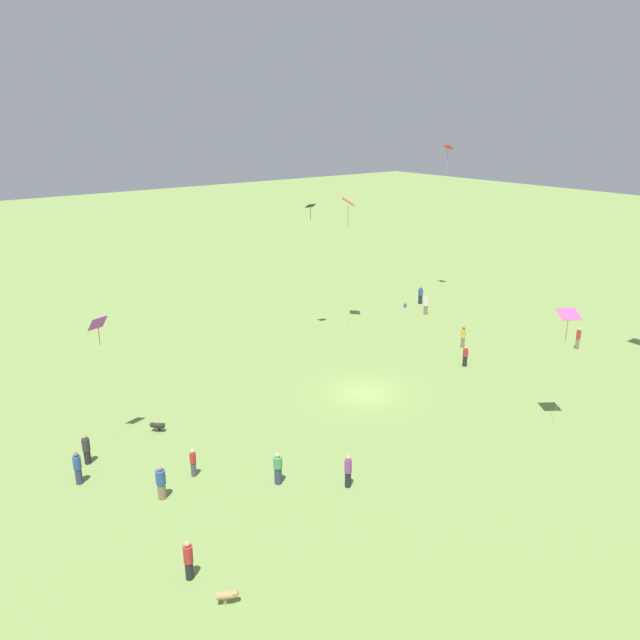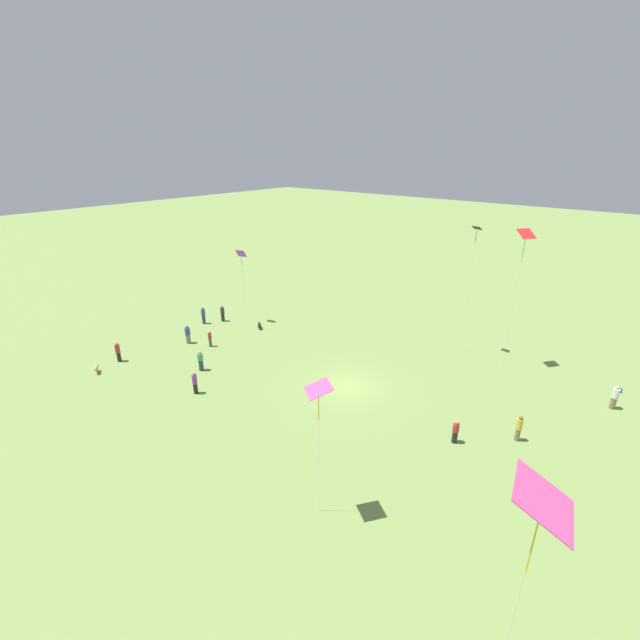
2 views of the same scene
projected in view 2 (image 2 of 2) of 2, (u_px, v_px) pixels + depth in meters
The scene contains 19 objects.
ground_plane at pixel (347, 387), 32.48m from camera, with size 240.00×240.00×0.00m, color #7A994C.
person_0 at pixel (203, 315), 43.67m from camera, with size 0.54×0.54×1.80m.
person_1 at pixel (455, 432), 26.12m from camera, with size 0.46×0.46×1.59m.
person_2 at pixel (519, 428), 26.27m from camera, with size 0.41×0.41×1.77m.
person_3 at pixel (615, 397), 29.49m from camera, with size 0.59×0.59×1.78m.
person_4 at pixel (223, 314), 44.31m from camera, with size 0.59×0.59×1.72m.
person_5 at pixel (118, 352), 35.98m from camera, with size 0.52×0.52×1.79m.
person_7 at pixel (188, 334), 39.33m from camera, with size 0.47×0.47×1.79m.
person_9 at pixel (201, 361), 34.56m from camera, with size 0.61×0.61×1.75m.
person_10 at pixel (195, 383), 31.29m from camera, with size 0.52×0.52×1.79m.
person_11 at pixel (210, 338), 38.72m from camera, with size 0.42×0.42×1.57m.
kite_0 at pixel (319, 392), 18.85m from camera, with size 1.56×1.54×7.28m.
kite_2 at pixel (476, 236), 34.41m from camera, with size 0.77×0.71×11.06m.
kite_3 at pixel (526, 238), 31.92m from camera, with size 1.49×1.52×11.22m.
kite_4 at pixel (541, 511), 8.22m from camera, with size 1.35×1.46×11.05m.
kite_6 at pixel (241, 255), 41.97m from camera, with size 1.09×0.86×7.57m.
dog_0 at pixel (259, 325), 42.62m from camera, with size 0.80×0.73×0.58m.
dog_1 at pixel (96, 368), 34.31m from camera, with size 0.84×0.62×0.60m.
picnic_bag_0 at pixel (619, 390), 31.68m from camera, with size 0.44×0.39×0.34m.
Camera 2 is at (-16.29, 23.04, 16.99)m, focal length 24.00 mm.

